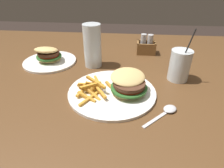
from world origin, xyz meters
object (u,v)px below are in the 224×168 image
at_px(meal_plate_near, 118,88).
at_px(spoon, 168,110).
at_px(condiment_caddy, 146,47).
at_px(meal_plate_far, 49,57).
at_px(beer_glass, 92,48).
at_px(juice_glass, 180,66).

bearing_deg(meal_plate_near, spoon, -27.61).
bearing_deg(condiment_caddy, meal_plate_far, -160.41).
relative_size(meal_plate_near, beer_glass, 1.66).
bearing_deg(meal_plate_far, beer_glass, -2.53).
distance_m(beer_glass, juice_glass, 0.38).
bearing_deg(spoon, juice_glass, 27.65).
height_order(beer_glass, condiment_caddy, beer_glass).
bearing_deg(meal_plate_near, condiment_caddy, 73.15).
xyz_separation_m(beer_glass, spoon, (0.30, -0.31, -0.08)).
xyz_separation_m(beer_glass, meal_plate_far, (-0.21, 0.01, -0.06)).
bearing_deg(spoon, condiment_caddy, 50.71).
height_order(juice_glass, spoon, juice_glass).
height_order(meal_plate_near, juice_glass, juice_glass).
height_order(beer_glass, juice_glass, juice_glass).
distance_m(meal_plate_near, meal_plate_far, 0.42).
xyz_separation_m(beer_glass, juice_glass, (0.37, -0.09, -0.03)).
distance_m(meal_plate_near, beer_glass, 0.27).
xyz_separation_m(meal_plate_near, beer_glass, (-0.13, 0.22, 0.06)).
relative_size(beer_glass, juice_glass, 0.90).
relative_size(juice_glass, spoon, 1.75).
bearing_deg(beer_glass, condiment_caddy, 34.45).
xyz_separation_m(spoon, condiment_caddy, (-0.04, 0.48, 0.03)).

